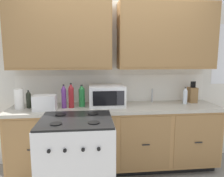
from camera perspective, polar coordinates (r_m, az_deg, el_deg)
wall_unit at (r=2.97m, az=0.61°, el=9.31°), size 3.99×0.40×2.36m
counter_run at (r=2.99m, az=0.99°, el=-13.13°), size 2.82×0.64×0.91m
stove_range at (r=2.40m, az=-9.47°, el=-18.91°), size 0.76×0.68×0.95m
microwave at (r=2.85m, az=-1.40°, el=-1.99°), size 0.48×0.37×0.28m
toaster at (r=2.77m, az=-17.84°, el=-3.70°), size 0.28×0.18×0.19m
knife_block at (r=3.30m, az=21.01°, el=-1.54°), size 0.11×0.14×0.31m
sink_faucet at (r=3.15m, az=10.86°, el=-1.86°), size 0.02×0.02×0.20m
paper_towel_roll at (r=2.95m, az=-23.98°, el=-2.60°), size 0.12×0.12×0.26m
bottle_red at (r=2.80m, az=-11.08°, el=-1.96°), size 0.07×0.07×0.33m
bottle_green at (r=2.84m, az=-8.23°, el=-2.01°), size 0.08×0.08×0.30m
bottle_clear at (r=3.16m, az=19.30°, el=-1.84°), size 0.06×0.06×0.24m
bottle_violet at (r=2.81m, az=-12.98°, el=-2.14°), size 0.06×0.06×0.31m
bottle_dark at (r=2.95m, az=-21.75°, el=-2.76°), size 0.06×0.06×0.24m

